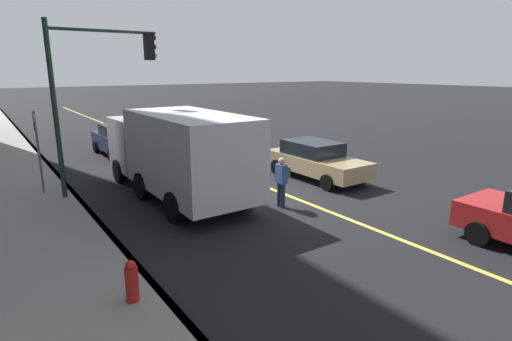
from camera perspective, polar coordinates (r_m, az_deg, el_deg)
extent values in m
plane|color=black|center=(14.63, 2.79, -2.87)|extent=(200.00, 200.00, 0.00)
cube|color=gray|center=(11.88, -27.79, -8.24)|extent=(80.00, 3.03, 0.15)
cube|color=slate|center=(12.09, -21.02, -7.15)|extent=(80.00, 0.16, 0.15)
cube|color=#D8CC4C|center=(14.62, 2.79, -2.85)|extent=(80.00, 0.16, 0.01)
cube|color=tan|center=(16.32, 8.54, 0.99)|extent=(4.49, 1.74, 0.62)
cube|color=black|center=(16.41, 7.92, 3.16)|extent=(2.20, 1.60, 0.54)
cylinder|color=black|center=(16.00, 14.35, -0.70)|extent=(0.60, 0.22, 0.60)
cylinder|color=black|center=(14.79, 10.01, -1.67)|extent=(0.60, 0.22, 0.60)
cylinder|color=black|center=(18.01, 7.26, 1.25)|extent=(0.60, 0.22, 0.60)
cylinder|color=black|center=(16.95, 2.97, 0.54)|extent=(0.60, 0.22, 0.60)
cylinder|color=black|center=(11.56, 28.69, -7.75)|extent=(0.60, 0.22, 0.60)
cube|color=navy|center=(21.69, -18.57, 3.81)|extent=(4.29, 1.70, 0.75)
cube|color=black|center=(21.44, -18.58, 5.43)|extent=(2.06, 1.57, 0.53)
cylinder|color=black|center=(22.90, -21.51, 3.12)|extent=(0.60, 0.22, 0.60)
cylinder|color=black|center=(23.32, -17.54, 3.63)|extent=(0.60, 0.22, 0.60)
cylinder|color=black|center=(20.20, -19.59, 1.93)|extent=(0.60, 0.22, 0.60)
cylinder|color=black|center=(20.68, -15.16, 2.53)|extent=(0.60, 0.22, 0.60)
cube|color=silver|center=(16.63, -14.97, 3.83)|extent=(2.10, 2.46, 1.98)
cube|color=silver|center=(13.11, -9.25, 2.52)|extent=(5.25, 2.46, 2.45)
cylinder|color=black|center=(16.48, -18.61, -0.05)|extent=(0.90, 0.28, 0.90)
cylinder|color=black|center=(17.25, -11.08, 1.04)|extent=(0.90, 0.28, 0.90)
cylinder|color=black|center=(11.80, -11.42, -5.04)|extent=(0.90, 0.28, 0.90)
cylinder|color=black|center=(12.85, -1.72, -3.17)|extent=(0.90, 0.28, 0.90)
cylinder|color=black|center=(14.15, -15.69, -2.08)|extent=(0.90, 0.28, 0.90)
cylinder|color=black|center=(15.04, -7.19, -0.71)|extent=(0.90, 0.28, 0.90)
cylinder|color=#262D4C|center=(12.77, 3.80, -3.57)|extent=(0.15, 0.15, 0.79)
cylinder|color=#262D4C|center=(12.93, 3.28, -3.33)|extent=(0.15, 0.15, 0.79)
cube|color=#334C8C|center=(12.66, 3.58, -0.46)|extent=(0.39, 0.25, 0.59)
sphere|color=tan|center=(12.56, 3.61, 1.33)|extent=(0.21, 0.21, 0.21)
cube|color=#26593F|center=(12.75, 4.22, -0.23)|extent=(0.27, 0.18, 0.34)
cylinder|color=#1E3823|center=(14.38, -26.29, 7.11)|extent=(0.16, 0.16, 5.75)
cylinder|color=#1E3823|center=(14.72, -20.51, 17.87)|extent=(0.10, 3.44, 0.10)
cube|color=black|center=(15.14, -14.77, 16.43)|extent=(0.28, 0.30, 0.90)
sphere|color=#360605|center=(15.22, -14.18, 17.59)|extent=(0.18, 0.18, 0.18)
sphere|color=#392905|center=(15.21, -14.11, 16.46)|extent=(0.18, 0.18, 0.18)
sphere|color=green|center=(15.19, -14.04, 15.33)|extent=(0.18, 0.18, 0.18)
cylinder|color=slate|center=(15.46, -28.11, 1.98)|extent=(0.08, 0.08, 2.93)
cube|color=white|center=(15.28, -28.73, 6.60)|extent=(0.60, 0.02, 0.20)
cube|color=#DB5919|center=(15.32, -28.58, 5.31)|extent=(0.44, 0.02, 0.28)
cylinder|color=red|center=(7.98, -16.96, -15.47)|extent=(0.24, 0.24, 0.80)
sphere|color=red|center=(7.78, -17.19, -12.64)|extent=(0.20, 0.20, 0.20)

